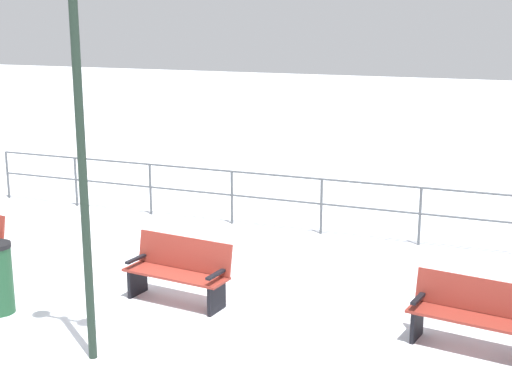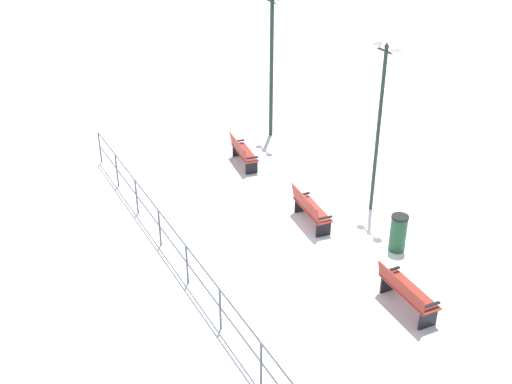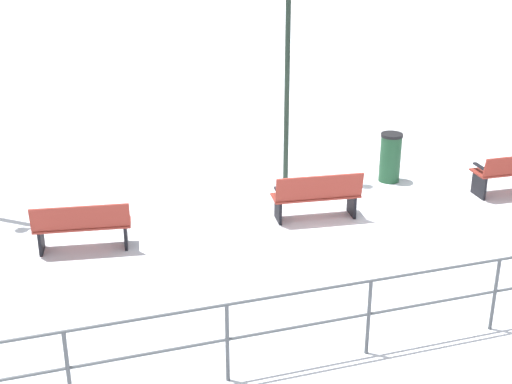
{
  "view_description": "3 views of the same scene",
  "coord_description": "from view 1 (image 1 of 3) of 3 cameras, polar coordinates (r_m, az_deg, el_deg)",
  "views": [
    {
      "loc": [
        8.78,
        4.77,
        4.04
      ],
      "look_at": [
        -1.98,
        0.4,
        1.21
      ],
      "focal_mm": 51.32,
      "sensor_mm": 36.0,
      "label": 1
    },
    {
      "loc": [
        -8.29,
        -12.56,
        9.29
      ],
      "look_at": [
        -1.36,
        0.55,
        1.09
      ],
      "focal_mm": 44.98,
      "sensor_mm": 36.0,
      "label": 2
    },
    {
      "loc": [
        -10.9,
        4.59,
        5.47
      ],
      "look_at": [
        -1.1,
        1.49,
        1.17
      ],
      "focal_mm": 50.56,
      "sensor_mm": 36.0,
      "label": 3
    }
  ],
  "objects": [
    {
      "name": "bench_second",
      "position": [
        10.6,
        -6.05,
        -6.06
      ],
      "size": [
        0.7,
        1.62,
        0.92
      ],
      "rotation": [
        0.0,
        0.0,
        -0.11
      ],
      "color": "maroon",
      "rests_on": "ground"
    },
    {
      "name": "bench_third",
      "position": [
        9.49,
        16.61,
        -9.09
      ],
      "size": [
        0.72,
        1.62,
        0.88
      ],
      "rotation": [
        0.0,
        0.0,
        -0.15
      ],
      "color": "maroon",
      "rests_on": "ground"
    },
    {
      "name": "lamppost_middle",
      "position": [
        8.38,
        -13.8,
        9.2
      ],
      "size": [
        0.26,
        1.0,
        4.84
      ],
      "color": "#1E2D23",
      "rests_on": "ground"
    },
    {
      "name": "ground_plane",
      "position": [
        10.78,
        -6.01,
        -8.42
      ],
      "size": [
        80.0,
        80.0,
        0.0
      ],
      "primitive_type": "plane",
      "color": "white",
      "rests_on": "ground"
    },
    {
      "name": "waterfront_railing",
      "position": [
        14.01,
        1.54,
        -0.03
      ],
      "size": [
        0.05,
        12.91,
        1.08
      ],
      "color": "#4C5156",
      "rests_on": "ground"
    }
  ]
}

